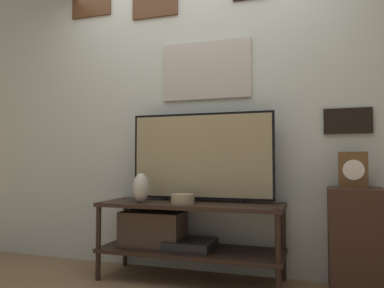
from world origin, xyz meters
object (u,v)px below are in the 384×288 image
at_px(television, 201,156).
at_px(mantel_clock, 353,170).
at_px(vase_wide_bowl, 183,199).
at_px(vase_urn_stoneware, 141,188).

relative_size(television, mantel_clock, 4.60).
xyz_separation_m(vase_wide_bowl, mantel_clock, (1.22, 0.19, 0.23)).
bearing_deg(mantel_clock, television, 179.80).
bearing_deg(vase_wide_bowl, vase_urn_stoneware, -177.53).
relative_size(vase_wide_bowl, mantel_clock, 0.71).
height_order(television, vase_wide_bowl, television).
distance_m(vase_wide_bowl, mantel_clock, 1.26).
distance_m(television, vase_wide_bowl, 0.39).
bearing_deg(mantel_clock, vase_urn_stoneware, -172.60).
relative_size(television, vase_urn_stoneware, 5.08).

